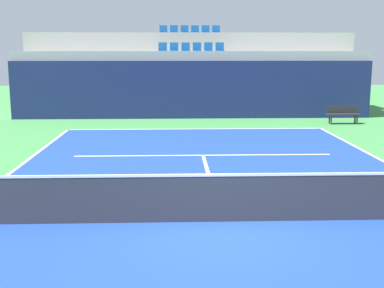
# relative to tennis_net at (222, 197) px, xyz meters

# --- Properties ---
(ground_plane) EXTENTS (80.00, 80.00, 0.00)m
(ground_plane) POSITION_rel_tennis_net_xyz_m (0.00, 0.00, -0.51)
(ground_plane) COLOR #387A3D
(court_surface) EXTENTS (11.00, 24.00, 0.01)m
(court_surface) POSITION_rel_tennis_net_xyz_m (0.00, 0.00, -0.50)
(court_surface) COLOR navy
(court_surface) RESTS_ON ground_plane
(baseline_far) EXTENTS (11.00, 0.10, 0.00)m
(baseline_far) POSITION_rel_tennis_net_xyz_m (0.00, 11.95, -0.50)
(baseline_far) COLOR white
(baseline_far) RESTS_ON court_surface
(service_line_far) EXTENTS (8.26, 0.10, 0.00)m
(service_line_far) POSITION_rel_tennis_net_xyz_m (0.00, 6.40, -0.50)
(service_line_far) COLOR white
(service_line_far) RESTS_ON court_surface
(centre_service_line) EXTENTS (0.10, 6.40, 0.00)m
(centre_service_line) POSITION_rel_tennis_net_xyz_m (0.00, 3.20, -0.50)
(centre_service_line) COLOR white
(centre_service_line) RESTS_ON court_surface
(back_wall) EXTENTS (17.84, 0.30, 2.84)m
(back_wall) POSITION_rel_tennis_net_xyz_m (0.00, 15.55, 0.91)
(back_wall) COLOR navy
(back_wall) RESTS_ON ground_plane
(stands_tier_lower) EXTENTS (17.84, 2.40, 3.31)m
(stands_tier_lower) POSITION_rel_tennis_net_xyz_m (0.00, 16.90, 1.15)
(stands_tier_lower) COLOR #9E9E99
(stands_tier_lower) RESTS_ON ground_plane
(stands_tier_upper) EXTENTS (17.84, 2.40, 4.30)m
(stands_tier_upper) POSITION_rel_tennis_net_xyz_m (0.00, 19.30, 1.64)
(stands_tier_upper) COLOR #9E9E99
(stands_tier_upper) RESTS_ON ground_plane
(seating_row_lower) EXTENTS (3.40, 0.44, 0.44)m
(seating_row_lower) POSITION_rel_tennis_net_xyz_m (-0.00, 16.99, 2.93)
(seating_row_lower) COLOR #145193
(seating_row_lower) RESTS_ON stands_tier_lower
(seating_row_upper) EXTENTS (3.40, 0.44, 0.44)m
(seating_row_upper) POSITION_rel_tennis_net_xyz_m (-0.00, 19.39, 3.91)
(seating_row_upper) COLOR #145193
(seating_row_upper) RESTS_ON stands_tier_upper
(tennis_net) EXTENTS (11.08, 0.08, 1.07)m
(tennis_net) POSITION_rel_tennis_net_xyz_m (0.00, 0.00, 0.00)
(tennis_net) COLOR black
(tennis_net) RESTS_ON court_surface
(player_bench) EXTENTS (1.50, 0.40, 0.85)m
(player_bench) POSITION_rel_tennis_net_xyz_m (6.88, 13.35, -0.00)
(player_bench) COLOR #232328
(player_bench) RESTS_ON ground_plane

